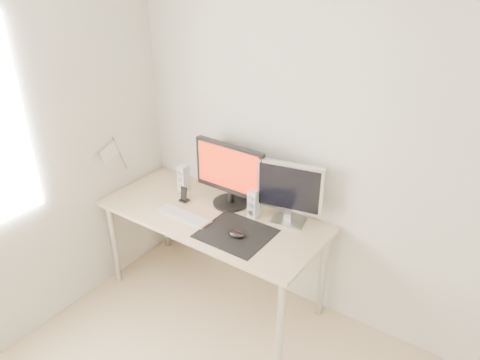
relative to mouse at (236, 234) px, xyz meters
The scene contains 11 objects.
wall_back 0.95m from the mouse, 38.53° to the left, with size 3.50×3.50×0.00m, color white.
mousepad 0.04m from the mouse, 123.69° to the left, with size 0.45×0.40×0.00m, color black.
mouse is the anchor object (origin of this frame).
desk 0.34m from the mouse, 155.87° to the left, with size 1.60×0.70×0.73m.
main_monitor 0.47m from the mouse, 130.99° to the left, with size 0.55×0.26×0.47m.
second_monitor 0.45m from the mouse, 61.94° to the left, with size 0.45×0.20×0.43m.
speaker_left 0.74m from the mouse, 157.31° to the left, with size 0.07×0.08×0.20m.
speaker_right 0.29m from the mouse, 99.11° to the left, with size 0.07×0.08×0.20m.
keyboard 0.44m from the mouse, behind, with size 0.42×0.13×0.02m.
phone_dock 0.59m from the mouse, 164.51° to the left, with size 0.06×0.06×0.11m.
pennant 1.13m from the mouse, behind, with size 0.01×0.23×0.29m.
Camera 1 is at (0.81, -0.78, 2.44)m, focal length 35.00 mm.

